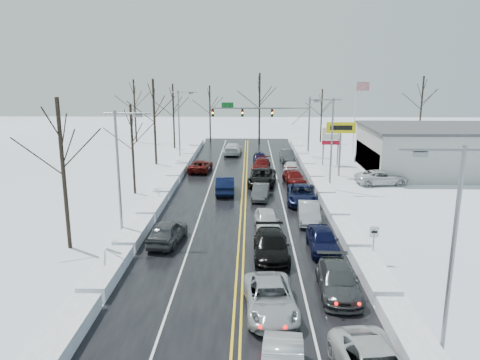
{
  "coord_description": "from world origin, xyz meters",
  "views": [
    {
      "loc": [
        0.58,
        -35.22,
        11.77
      ],
      "look_at": [
        -0.28,
        3.31,
        2.5
      ],
      "focal_mm": 35.0,
      "sensor_mm": 36.0,
      "label": 1
    }
  ],
  "objects_px": {
    "tires_plus_sign": "(341,131)",
    "dealership_building": "(455,150)",
    "flagpole": "(356,111)",
    "traffic_signal_mast": "(272,116)",
    "oncoming_car_0": "(225,193)"
  },
  "relations": [
    {
      "from": "tires_plus_sign",
      "to": "flagpole",
      "type": "distance_m",
      "value": 14.79
    },
    {
      "from": "traffic_signal_mast",
      "to": "oncoming_car_0",
      "type": "bearing_deg",
      "value": -105.01
    },
    {
      "from": "tires_plus_sign",
      "to": "dealership_building",
      "type": "xyz_separation_m",
      "value": [
        13.48,
        2.01,
        -2.34
      ]
    },
    {
      "from": "dealership_building",
      "to": "traffic_signal_mast",
      "type": "bearing_deg",
      "value": 154.05
    },
    {
      "from": "traffic_signal_mast",
      "to": "tires_plus_sign",
      "type": "xyz_separation_m",
      "value": [
        7.05,
        -12.0,
        -0.49
      ]
    },
    {
      "from": "dealership_building",
      "to": "oncoming_car_0",
      "type": "height_order",
      "value": "dealership_building"
    },
    {
      "from": "tires_plus_sign",
      "to": "oncoming_car_0",
      "type": "distance_m",
      "value": 15.33
    },
    {
      "from": "flagpole",
      "to": "dealership_building",
      "type": "height_order",
      "value": "flagpole"
    },
    {
      "from": "tires_plus_sign",
      "to": "oncoming_car_0",
      "type": "height_order",
      "value": "tires_plus_sign"
    },
    {
      "from": "traffic_signal_mast",
      "to": "dealership_building",
      "type": "distance_m",
      "value": 23.01
    },
    {
      "from": "tires_plus_sign",
      "to": "oncoming_car_0",
      "type": "relative_size",
      "value": 1.2
    },
    {
      "from": "traffic_signal_mast",
      "to": "oncoming_car_0",
      "type": "xyz_separation_m",
      "value": [
        -5.26,
        -19.63,
        -5.48
      ]
    },
    {
      "from": "oncoming_car_0",
      "to": "flagpole",
      "type": "bearing_deg",
      "value": -130.36
    },
    {
      "from": "traffic_signal_mast",
      "to": "flagpole",
      "type": "bearing_deg",
      "value": 9.73
    },
    {
      "from": "traffic_signal_mast",
      "to": "dealership_building",
      "type": "bearing_deg",
      "value": -25.95
    }
  ]
}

